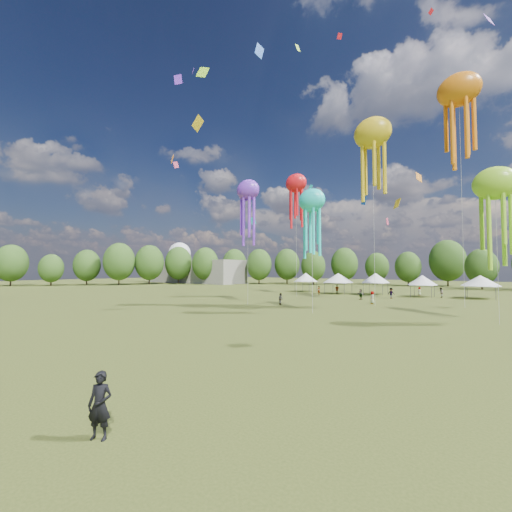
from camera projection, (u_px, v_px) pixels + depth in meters
The scene contains 10 objects.
ground at pixel (68, 375), 14.43m from camera, with size 300.00×300.00×0.00m, color #384416.
observer_main at pixel (100, 405), 9.03m from camera, with size 0.69×0.46×1.91m, color black.
spectator_near at pixel (281, 299), 42.97m from camera, with size 0.78×0.61×1.60m, color gray.
spectators_far at pixel (379, 293), 53.40m from camera, with size 20.04×21.39×1.80m.
festival_tents at pixel (378, 279), 60.16m from camera, with size 36.49×9.88×4.15m.
show_kites at pixel (376, 159), 42.52m from camera, with size 32.30×19.91×30.60m.
small_kites at pixel (363, 115), 50.26m from camera, with size 78.44×51.60×36.56m.
treeline at pixel (379, 261), 66.82m from camera, with size 201.57×95.24×13.43m.
hangar at pixel (195, 272), 115.39m from camera, with size 40.00×12.00×8.00m, color gray.
radome at pixel (180, 257), 130.08m from camera, with size 9.00×9.00×16.00m.
Camera 1 is at (15.74, -6.46, 4.85)m, focal length 22.10 mm.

